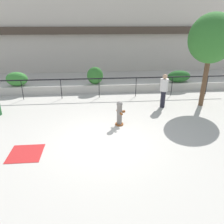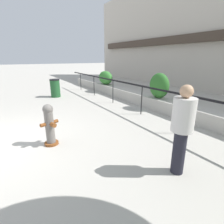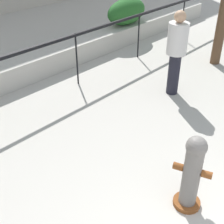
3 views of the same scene
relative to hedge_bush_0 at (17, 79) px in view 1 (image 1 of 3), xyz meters
The scene contains 11 objects.
ground_plane 7.77m from the hedge_bush_0, 51.02° to the right, with size 120.00×120.00×0.00m, color #B2ADA3.
building_facade 8.29m from the hedge_bush_0, 50.95° to the left, with size 30.00×1.36×8.00m.
planter_wall_low 4.90m from the hedge_bush_0, ahead, with size 18.00×0.70×0.50m, color #B7B2A8.
fence_railing_segment 4.98m from the hedge_bush_0, 12.77° to the right, with size 15.00×0.05×1.15m.
hedge_bush_0 is the anchor object (origin of this frame).
hedge_bush_1 4.66m from the hedge_bush_0, ahead, with size 0.98×0.58×1.05m, color #2D6B28.
hedge_bush_2 9.96m from the hedge_bush_0, ahead, with size 1.46×0.70×0.73m, color #235B23.
fire_hydrant 7.34m from the hedge_bush_0, 40.22° to the right, with size 0.48×0.48×1.08m.
street_tree 10.83m from the hedge_bush_0, 15.46° to the right, with size 2.21×1.99×4.53m.
pedestrian 8.56m from the hedge_bush_0, 19.73° to the right, with size 0.43×0.43×1.73m.
tactile_warning_pad 7.04m from the hedge_bush_0, 72.02° to the right, with size 1.10×1.10×0.01m, color #B22323.
Camera 1 is at (-0.31, -7.15, 4.24)m, focal length 35.00 mm.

